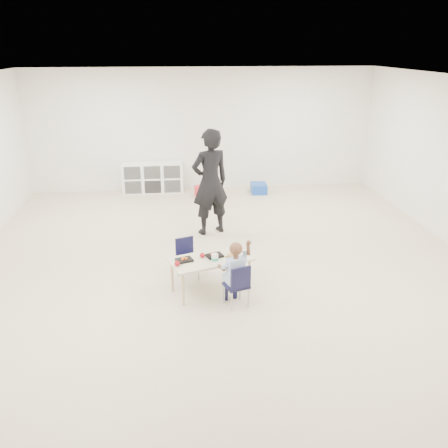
{
  "coord_description": "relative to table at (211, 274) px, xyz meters",
  "views": [
    {
      "loc": [
        -0.72,
        -6.56,
        3.26
      ],
      "look_at": [
        -0.03,
        -0.25,
        0.85
      ],
      "focal_mm": 38.0,
      "sensor_mm": 36.0,
      "label": 1
    }
  ],
  "objects": [
    {
      "name": "apple_far",
      "position": [
        -0.46,
        -0.2,
        0.29
      ],
      "size": [
        0.07,
        0.07,
        0.07
      ],
      "primitive_type": "sphere",
      "color": "#9F0E15",
      "rests_on": "table"
    },
    {
      "name": "bin_red",
      "position": [
        0.24,
        4.44,
        -0.15
      ],
      "size": [
        0.46,
        0.53,
        0.22
      ],
      "primitive_type": "cube",
      "rotation": [
        0.0,
        0.0,
        0.25
      ],
      "color": "red",
      "rests_on": "ground"
    },
    {
      "name": "room",
      "position": [
        0.26,
        0.66,
        1.14
      ],
      "size": [
        9.0,
        9.02,
        2.8
      ],
      "color": "beige",
      "rests_on": "ground"
    },
    {
      "name": "bin_blue",
      "position": [
        1.51,
        4.6,
        -0.15
      ],
      "size": [
        0.37,
        0.47,
        0.22
      ],
      "primitive_type": "cube",
      "rotation": [
        0.0,
        0.0,
        -0.05
      ],
      "color": "#1643A6",
      "rests_on": "ground"
    },
    {
      "name": "child",
      "position": [
        0.3,
        -0.42,
        0.22
      ],
      "size": [
        0.52,
        0.52,
        0.96
      ],
      "primitive_type": null,
      "rotation": [
        0.0,
        0.0,
        0.33
      ],
      "color": "#9EB1D6",
      "rests_on": "chair_near"
    },
    {
      "name": "milk_carton",
      "position": [
        0.05,
        -0.09,
        0.3
      ],
      "size": [
        0.09,
        0.09,
        0.1
      ],
      "primitive_type": "cube",
      "rotation": [
        0.0,
        0.0,
        0.33
      ],
      "color": "white",
      "rests_on": "table"
    },
    {
      "name": "chair_far",
      "position": [
        -0.3,
        0.42,
        0.05
      ],
      "size": [
        0.37,
        0.36,
        0.61
      ],
      "primitive_type": null,
      "rotation": [
        0.0,
        0.0,
        0.33
      ],
      "color": "black",
      "rests_on": "ground"
    },
    {
      "name": "cubby_shelf",
      "position": [
        -0.94,
        4.94,
        0.09
      ],
      "size": [
        1.4,
        0.4,
        0.7
      ],
      "primitive_type": "cube",
      "color": "white",
      "rests_on": "ground"
    },
    {
      "name": "bread_roll",
      "position": [
        0.27,
        -0.0,
        0.28
      ],
      "size": [
        0.09,
        0.09,
        0.07
      ],
      "primitive_type": "ellipsoid",
      "color": "tan",
      "rests_on": "table"
    },
    {
      "name": "chair_near",
      "position": [
        0.3,
        -0.42,
        0.05
      ],
      "size": [
        0.37,
        0.36,
        0.61
      ],
      "primitive_type": null,
      "rotation": [
        0.0,
        0.0,
        0.33
      ],
      "color": "black",
      "rests_on": "ground"
    },
    {
      "name": "table",
      "position": [
        0.0,
        0.0,
        0.0
      ],
      "size": [
        1.23,
        0.88,
        0.51
      ],
      "rotation": [
        0.0,
        0.0,
        0.33
      ],
      "color": "beige",
      "rests_on": "ground"
    },
    {
      "name": "adult",
      "position": [
        0.18,
        2.23,
        0.7
      ],
      "size": [
        0.82,
        0.68,
        1.92
      ],
      "primitive_type": "imported",
      "rotation": [
        0.0,
        0.0,
        3.52
      ],
      "color": "black",
      "rests_on": "ground"
    },
    {
      "name": "lunch_tray_near",
      "position": [
        0.06,
        0.04,
        0.26
      ],
      "size": [
        0.26,
        0.22,
        0.03
      ],
      "primitive_type": "cube",
      "rotation": [
        0.0,
        0.0,
        0.33
      ],
      "color": "black",
      "rests_on": "table"
    },
    {
      "name": "lunch_tray_far",
      "position": [
        -0.36,
        -0.05,
        0.26
      ],
      "size": [
        0.26,
        0.22,
        0.03
      ],
      "primitive_type": "cube",
      "rotation": [
        0.0,
        0.0,
        0.33
      ],
      "color": "black",
      "rests_on": "table"
    },
    {
      "name": "apple_near",
      "position": [
        -0.11,
        0.03,
        0.29
      ],
      "size": [
        0.07,
        0.07,
        0.07
      ],
      "primitive_type": "sphere",
      "color": "#9F0E15",
      "rests_on": "table"
    },
    {
      "name": "bin_yellow",
      "position": [
        0.49,
        4.52,
        -0.16
      ],
      "size": [
        0.38,
        0.46,
        0.2
      ],
      "primitive_type": "cube",
      "rotation": [
        0.0,
        0.0,
        -0.16
      ],
      "color": "#FFFA1A",
      "rests_on": "ground"
    }
  ]
}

